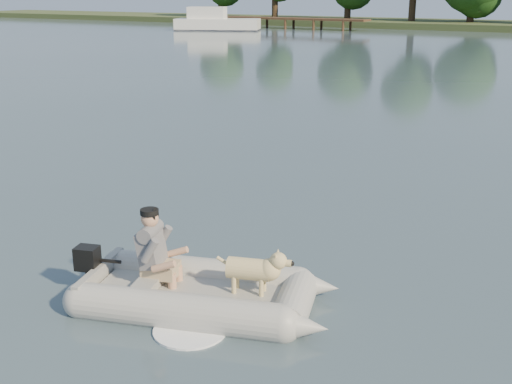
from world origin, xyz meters
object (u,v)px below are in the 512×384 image
Objects in this scene: dog at (249,273)px; dinghy at (201,265)px; dock at (280,23)px; man at (153,245)px; cabin_cruiser at (218,19)px.

dinghy is at bearing -175.43° from dog.
dock is 58.13m from dinghy.
dog is (1.14, 0.34, -0.23)m from man.
man is at bearing 180.00° from dog.
dinghy is 0.64m from man.
cabin_cruiser is (-29.93, 45.82, 0.55)m from dinghy.
dinghy is at bearing -4.24° from man.
man is 1.21m from dog.
dock is 57.98m from man.
dock is at bearing 99.74° from man.
cabin_cruiser is (-29.32, 45.95, 0.38)m from man.
man is 0.12× the size of cabin_cruiser.
dog is at bearing -62.35° from dock.
dock is 2.21× the size of cabin_cruiser.
dinghy is 5.24× the size of dog.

